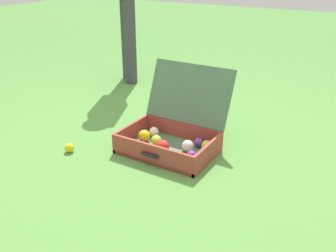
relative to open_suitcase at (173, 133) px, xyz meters
name	(u,v)px	position (x,y,z in m)	size (l,w,h in m)	color
ground_plane	(154,153)	(-0.07, -0.13, -0.11)	(16.00, 16.00, 0.00)	#569342
open_suitcase	(173,133)	(0.00, 0.00, 0.00)	(0.59, 0.58, 0.51)	#4C7051
stray_ball_on_grass	(69,148)	(-0.55, -0.40, -0.08)	(0.06, 0.06, 0.06)	yellow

